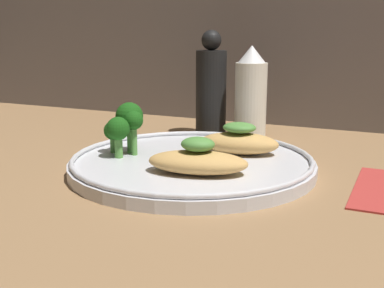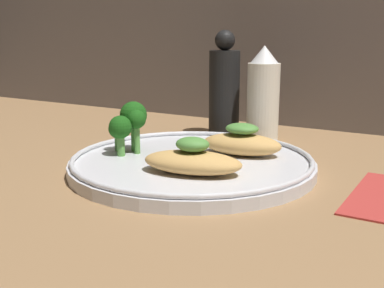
{
  "view_description": "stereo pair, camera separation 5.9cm",
  "coord_description": "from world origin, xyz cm",
  "px_view_note": "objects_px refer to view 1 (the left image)",
  "views": [
    {
      "loc": [
        24.15,
        -52.34,
        16.91
      ],
      "look_at": [
        0.0,
        0.0,
        3.4
      ],
      "focal_mm": 45.0,
      "sensor_mm": 36.0,
      "label": 1
    },
    {
      "loc": [
        29.38,
        -49.59,
        16.91
      ],
      "look_at": [
        0.0,
        0.0,
        3.4
      ],
      "focal_mm": 45.0,
      "sensor_mm": 36.0,
      "label": 2
    }
  ],
  "objects_px": {
    "sauce_bottle": "(251,95)",
    "pepper_grinder": "(211,89)",
    "broccoli_bunch": "(124,124)",
    "plate": "(192,163)"
  },
  "relations": [
    {
      "from": "broccoli_bunch",
      "to": "plate",
      "type": "bearing_deg",
      "value": 6.96
    },
    {
      "from": "plate",
      "to": "sauce_bottle",
      "type": "relative_size",
      "value": 2.05
    },
    {
      "from": "sauce_bottle",
      "to": "broccoli_bunch",
      "type": "bearing_deg",
      "value": -114.69
    },
    {
      "from": "plate",
      "to": "pepper_grinder",
      "type": "relative_size",
      "value": 1.77
    },
    {
      "from": "sauce_bottle",
      "to": "pepper_grinder",
      "type": "relative_size",
      "value": 0.86
    },
    {
      "from": "plate",
      "to": "pepper_grinder",
      "type": "xyz_separation_m",
      "value": [
        -0.06,
        0.2,
        0.07
      ]
    },
    {
      "from": "plate",
      "to": "broccoli_bunch",
      "type": "relative_size",
      "value": 4.58
    },
    {
      "from": "sauce_bottle",
      "to": "pepper_grinder",
      "type": "xyz_separation_m",
      "value": [
        -0.07,
        0.0,
        0.01
      ]
    },
    {
      "from": "plate",
      "to": "sauce_bottle",
      "type": "height_order",
      "value": "sauce_bottle"
    },
    {
      "from": "broccoli_bunch",
      "to": "sauce_bottle",
      "type": "height_order",
      "value": "sauce_bottle"
    }
  ]
}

